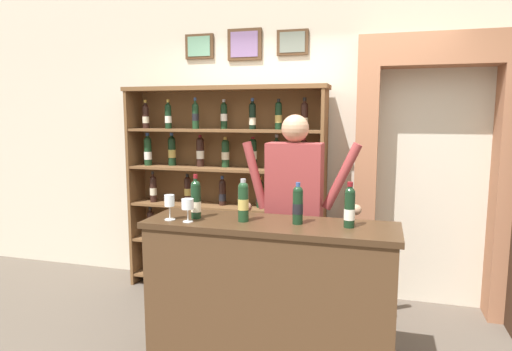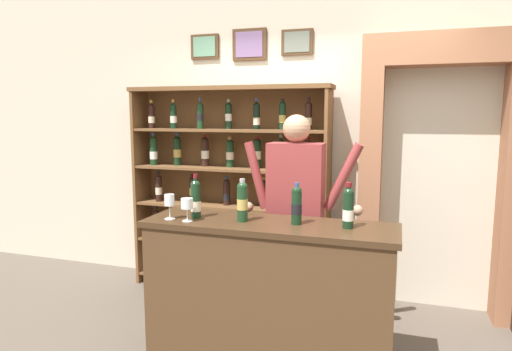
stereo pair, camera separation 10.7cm
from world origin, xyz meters
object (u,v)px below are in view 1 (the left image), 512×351
(tasting_counter, at_px, (269,297))
(tasting_bottle_brunello, at_px, (350,207))
(tasting_bottle_prosecco, at_px, (298,204))
(tasting_bottle_chianti, at_px, (243,201))
(shopkeeper, at_px, (295,201))
(wine_glass_center, at_px, (170,202))
(tasting_bottle_bianco, at_px, (196,199))
(wine_glass_right, at_px, (188,205))
(wine_shelf, at_px, (225,184))

(tasting_counter, xyz_separation_m, tasting_bottle_brunello, (0.52, 0.01, 0.65))
(tasting_bottle_prosecco, xyz_separation_m, tasting_bottle_brunello, (0.33, 0.00, 0.00))
(tasting_bottle_brunello, bearing_deg, tasting_bottle_chianti, -177.09)
(shopkeeper, xyz_separation_m, wine_glass_center, (-0.73, -0.64, 0.07))
(shopkeeper, distance_m, tasting_bottle_bianco, 0.80)
(tasting_bottle_brunello, bearing_deg, tasting_bottle_bianco, -178.05)
(tasting_bottle_prosecco, distance_m, wine_glass_right, 0.73)
(wine_shelf, bearing_deg, wine_glass_center, -85.88)
(wine_glass_right, bearing_deg, tasting_counter, 14.45)
(tasting_bottle_prosecco, bearing_deg, wine_glass_center, -171.53)
(shopkeeper, relative_size, tasting_bottle_bianco, 5.71)
(tasting_bottle_brunello, height_order, wine_glass_center, tasting_bottle_brunello)
(tasting_bottle_chianti, bearing_deg, tasting_bottle_bianco, -179.99)
(tasting_bottle_brunello, relative_size, wine_glass_right, 1.86)
(wine_glass_right, bearing_deg, tasting_bottle_chianti, 18.04)
(shopkeeper, xyz_separation_m, tasting_bottle_prosecco, (0.12, -0.51, 0.08))
(tasting_bottle_chianti, xyz_separation_m, wine_glass_center, (-0.49, -0.09, -0.02))
(tasting_counter, height_order, shopkeeper, shopkeeper)
(shopkeeper, height_order, tasting_bottle_chianti, shopkeeper)
(tasting_counter, relative_size, tasting_bottle_chianti, 5.84)
(shopkeeper, bearing_deg, tasting_bottle_prosecco, -76.82)
(tasting_bottle_chianti, distance_m, wine_glass_center, 0.50)
(tasting_bottle_brunello, bearing_deg, wine_glass_center, -173.77)
(wine_shelf, xyz_separation_m, tasting_bottle_chianti, (0.59, -1.29, 0.12))
(tasting_bottle_bianco, distance_m, tasting_bottle_brunello, 1.03)
(tasting_bottle_chianti, distance_m, tasting_bottle_prosecco, 0.36)
(tasting_bottle_chianti, relative_size, tasting_bottle_prosecco, 1.05)
(tasting_bottle_bianco, relative_size, tasting_bottle_brunello, 1.05)
(shopkeeper, xyz_separation_m, tasting_bottle_bianco, (-0.58, -0.54, 0.09))
(tasting_bottle_prosecco, distance_m, tasting_bottle_brunello, 0.33)
(shopkeeper, height_order, tasting_bottle_brunello, shopkeeper)
(tasting_bottle_bianco, bearing_deg, tasting_bottle_brunello, 1.95)
(tasting_bottle_chianti, bearing_deg, tasting_bottle_brunello, 2.91)
(wine_glass_right, bearing_deg, wine_shelf, 99.78)
(shopkeeper, distance_m, wine_glass_center, 0.98)
(tasting_counter, bearing_deg, tasting_bottle_bianco, -177.62)
(tasting_bottle_prosecco, relative_size, tasting_bottle_brunello, 0.94)
(tasting_bottle_bianco, bearing_deg, wine_glass_center, -148.22)
(tasting_bottle_bianco, xyz_separation_m, tasting_bottle_chianti, (0.34, 0.00, 0.01))
(tasting_bottle_chianti, height_order, tasting_bottle_brunello, tasting_bottle_brunello)
(tasting_bottle_chianti, height_order, wine_glass_right, tasting_bottle_chianti)
(wine_glass_center, bearing_deg, wine_shelf, 94.12)
(tasting_bottle_bianco, relative_size, tasting_bottle_chianti, 1.06)
(wine_shelf, xyz_separation_m, tasting_bottle_bianco, (0.25, -1.29, 0.11))
(tasting_bottle_brunello, bearing_deg, wine_glass_right, -171.83)
(tasting_bottle_bianco, height_order, tasting_bottle_prosecco, tasting_bottle_bianco)
(shopkeeper, distance_m, tasting_bottle_chianti, 0.60)
(tasting_counter, bearing_deg, tasting_bottle_chianti, -173.05)
(tasting_bottle_chianti, bearing_deg, wine_glass_right, -161.96)
(wine_shelf, relative_size, wine_glass_right, 12.84)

